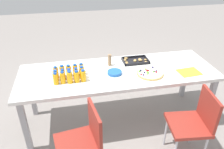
% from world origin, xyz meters
% --- Properties ---
extents(ground_plane, '(12.00, 12.00, 0.00)m').
position_xyz_m(ground_plane, '(0.00, 0.00, 0.00)').
color(ground_plane, gray).
extents(party_table, '(2.41, 0.82, 0.75)m').
position_xyz_m(party_table, '(0.00, 0.00, 0.69)').
color(party_table, white).
rests_on(party_table, ground_plane).
extents(chair_near_right, '(0.44, 0.44, 0.83)m').
position_xyz_m(chair_near_right, '(0.65, -0.76, 0.50)').
color(chair_near_right, maroon).
rests_on(chair_near_right, ground_plane).
extents(chair_near_left, '(0.45, 0.45, 0.83)m').
position_xyz_m(chair_near_left, '(-0.51, -0.78, 0.50)').
color(chair_near_left, maroon).
rests_on(chair_near_left, ground_plane).
extents(juice_bottle_0, '(0.06, 0.06, 0.14)m').
position_xyz_m(juice_bottle_0, '(-0.74, -0.15, 0.82)').
color(juice_bottle_0, '#F9AC14').
rests_on(juice_bottle_0, party_table).
extents(juice_bottle_1, '(0.06, 0.06, 0.15)m').
position_xyz_m(juice_bottle_1, '(-0.67, -0.14, 0.82)').
color(juice_bottle_1, '#F9AD14').
rests_on(juice_bottle_1, party_table).
extents(juice_bottle_2, '(0.06, 0.06, 0.15)m').
position_xyz_m(juice_bottle_2, '(-0.59, -0.15, 0.82)').
color(juice_bottle_2, '#FAAE14').
rests_on(juice_bottle_2, party_table).
extents(juice_bottle_3, '(0.06, 0.06, 0.14)m').
position_xyz_m(juice_bottle_3, '(-0.51, -0.14, 0.82)').
color(juice_bottle_3, '#FAAE14').
rests_on(juice_bottle_3, party_table).
extents(juice_bottle_4, '(0.06, 0.06, 0.14)m').
position_xyz_m(juice_bottle_4, '(-0.44, -0.14, 0.82)').
color(juice_bottle_4, '#F9AE14').
rests_on(juice_bottle_4, party_table).
extents(juice_bottle_5, '(0.06, 0.06, 0.13)m').
position_xyz_m(juice_bottle_5, '(-0.74, -0.07, 0.82)').
color(juice_bottle_5, '#F9AE14').
rests_on(juice_bottle_5, party_table).
extents(juice_bottle_6, '(0.05, 0.05, 0.14)m').
position_xyz_m(juice_bottle_6, '(-0.66, -0.07, 0.82)').
color(juice_bottle_6, '#F9AD14').
rests_on(juice_bottle_6, party_table).
extents(juice_bottle_7, '(0.06, 0.06, 0.13)m').
position_xyz_m(juice_bottle_7, '(-0.59, -0.07, 0.82)').
color(juice_bottle_7, '#F9AC14').
rests_on(juice_bottle_7, party_table).
extents(juice_bottle_8, '(0.05, 0.05, 0.13)m').
position_xyz_m(juice_bottle_8, '(-0.51, -0.07, 0.82)').
color(juice_bottle_8, '#F9AD14').
rests_on(juice_bottle_8, party_table).
extents(juice_bottle_9, '(0.06, 0.06, 0.15)m').
position_xyz_m(juice_bottle_9, '(-0.45, -0.07, 0.82)').
color(juice_bottle_9, '#F9AE14').
rests_on(juice_bottle_9, party_table).
extents(juice_bottle_10, '(0.06, 0.06, 0.14)m').
position_xyz_m(juice_bottle_10, '(-0.74, 0.00, 0.82)').
color(juice_bottle_10, '#FAAC14').
rests_on(juice_bottle_10, party_table).
extents(juice_bottle_11, '(0.06, 0.06, 0.15)m').
position_xyz_m(juice_bottle_11, '(-0.67, 0.00, 0.83)').
color(juice_bottle_11, '#F9AE14').
rests_on(juice_bottle_11, party_table).
extents(juice_bottle_12, '(0.06, 0.06, 0.14)m').
position_xyz_m(juice_bottle_12, '(-0.60, 0.01, 0.82)').
color(juice_bottle_12, '#FAAC14').
rests_on(juice_bottle_12, party_table).
extents(juice_bottle_13, '(0.06, 0.06, 0.15)m').
position_xyz_m(juice_bottle_13, '(-0.52, 0.00, 0.83)').
color(juice_bottle_13, '#F9AE14').
rests_on(juice_bottle_13, party_table).
extents(juice_bottle_14, '(0.06, 0.06, 0.15)m').
position_xyz_m(juice_bottle_14, '(-0.45, 0.01, 0.82)').
color(juice_bottle_14, '#F9AD14').
rests_on(juice_bottle_14, party_table).
extents(fruit_pizza, '(0.32, 0.32, 0.05)m').
position_xyz_m(fruit_pizza, '(0.35, -0.15, 0.77)').
color(fruit_pizza, tan).
rests_on(fruit_pizza, party_table).
extents(snack_tray, '(0.34, 0.22, 0.04)m').
position_xyz_m(snack_tray, '(0.28, 0.21, 0.77)').
color(snack_tray, black).
rests_on(snack_tray, party_table).
extents(plate_stack, '(0.17, 0.17, 0.03)m').
position_xyz_m(plate_stack, '(-0.06, -0.05, 0.77)').
color(plate_stack, blue).
rests_on(plate_stack, party_table).
extents(napkin_stack, '(0.15, 0.15, 0.01)m').
position_xyz_m(napkin_stack, '(0.73, 0.16, 0.76)').
color(napkin_stack, white).
rests_on(napkin_stack, party_table).
extents(cardboard_tube, '(0.04, 0.04, 0.15)m').
position_xyz_m(cardboard_tube, '(-0.07, 0.17, 0.83)').
color(cardboard_tube, '#9E7A56').
rests_on(cardboard_tube, party_table).
extents(paper_folder, '(0.27, 0.22, 0.01)m').
position_xyz_m(paper_folder, '(0.84, -0.20, 0.76)').
color(paper_folder, yellow).
rests_on(paper_folder, party_table).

